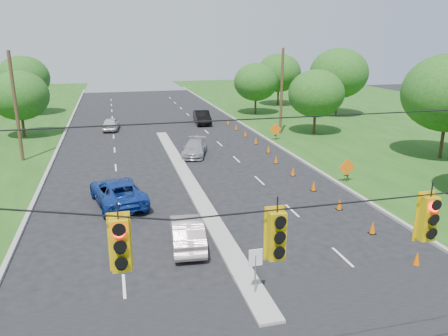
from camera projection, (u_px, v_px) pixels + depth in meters
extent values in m
cube|color=gray|center=(53.00, 159.00, 37.17)|extent=(0.25, 110.00, 0.16)
cube|color=gray|center=(276.00, 145.00, 42.02)|extent=(0.25, 110.00, 0.16)
cube|color=gray|center=(189.00, 182.00, 31.24)|extent=(1.00, 34.00, 0.18)
cylinder|color=gray|center=(255.00, 276.00, 17.05)|extent=(0.06, 0.06, 1.80)
cube|color=white|center=(256.00, 258.00, 16.82)|extent=(0.55, 0.04, 0.70)
cylinder|color=black|center=(371.00, 182.00, 8.82)|extent=(24.00, 0.04, 0.04)
cube|color=yellow|center=(120.00, 245.00, 7.84)|extent=(0.34, 0.24, 1.00)
cube|color=yellow|center=(276.00, 236.00, 8.61)|extent=(0.34, 0.24, 1.00)
cube|color=yellow|center=(428.00, 218.00, 9.45)|extent=(0.34, 0.24, 1.00)
cylinder|color=#422D1C|center=(16.00, 108.00, 35.33)|extent=(0.28, 0.28, 9.00)
cylinder|color=#422D1C|center=(282.00, 92.00, 45.97)|extent=(0.28, 0.28, 9.00)
cone|color=#D95B00|center=(417.00, 259.00, 19.54)|extent=(0.32, 0.32, 0.70)
cone|color=#D95B00|center=(373.00, 227.00, 22.79)|extent=(0.32, 0.32, 0.70)
cone|color=#D95B00|center=(339.00, 204.00, 26.04)|extent=(0.32, 0.32, 0.70)
cone|color=#D95B00|center=(314.00, 186.00, 29.29)|extent=(0.32, 0.32, 0.70)
cone|color=#D95B00|center=(293.00, 171.00, 32.54)|extent=(0.32, 0.32, 0.70)
cone|color=#D95B00|center=(276.00, 159.00, 35.80)|extent=(0.32, 0.32, 0.70)
cone|color=#D95B00|center=(268.00, 149.00, 39.19)|extent=(0.32, 0.32, 0.70)
cone|color=#D95B00|center=(256.00, 141.00, 42.44)|extent=(0.32, 0.32, 0.70)
cone|color=#D95B00|center=(245.00, 133.00, 45.69)|extent=(0.32, 0.32, 0.70)
cone|color=#D95B00|center=(236.00, 127.00, 48.94)|extent=(0.32, 0.32, 0.70)
cone|color=#D95B00|center=(228.00, 122.00, 52.20)|extent=(0.32, 0.32, 0.70)
cube|color=black|center=(346.00, 175.00, 30.88)|extent=(0.06, 0.58, 0.26)
cube|color=black|center=(346.00, 175.00, 30.88)|extent=(0.06, 0.58, 0.26)
cube|color=orange|center=(347.00, 167.00, 30.71)|extent=(1.27, 0.05, 1.27)
cube|color=black|center=(275.00, 135.00, 43.89)|extent=(0.06, 0.58, 0.26)
cube|color=black|center=(275.00, 135.00, 43.89)|extent=(0.06, 0.58, 0.26)
cube|color=orange|center=(276.00, 129.00, 43.72)|extent=(1.27, 0.05, 1.27)
cylinder|color=black|center=(23.00, 125.00, 45.17)|extent=(0.28, 0.28, 2.52)
ellipsoid|color=#194C14|center=(19.00, 95.00, 44.30)|extent=(5.88, 5.88, 5.04)
cylinder|color=black|center=(27.00, 104.00, 58.58)|extent=(0.28, 0.28, 2.88)
ellipsoid|color=#194C14|center=(23.00, 78.00, 57.58)|extent=(6.72, 6.72, 5.76)
cylinder|color=black|center=(442.00, 140.00, 36.98)|extent=(0.28, 0.28, 3.24)
cylinder|color=black|center=(314.00, 122.00, 46.79)|extent=(0.28, 0.28, 2.52)
ellipsoid|color=#194C14|center=(316.00, 94.00, 45.92)|extent=(5.88, 5.88, 5.04)
cylinder|color=black|center=(337.00, 104.00, 57.90)|extent=(0.28, 0.28, 3.24)
ellipsoid|color=#194C14|center=(339.00, 73.00, 56.78)|extent=(7.56, 7.56, 6.48)
cylinder|color=black|center=(278.00, 96.00, 67.21)|extent=(0.28, 0.28, 2.88)
ellipsoid|color=#194C14|center=(279.00, 73.00, 66.21)|extent=(6.72, 6.72, 5.76)
cylinder|color=black|center=(255.00, 105.00, 59.32)|extent=(0.28, 0.28, 2.52)
ellipsoid|color=#194C14|center=(256.00, 82.00, 58.45)|extent=(5.88, 5.88, 5.04)
imported|color=beige|center=(187.00, 232.00, 21.36)|extent=(1.88, 4.45, 1.43)
imported|color=navy|center=(118.00, 192.00, 26.80)|extent=(3.75, 6.18, 1.60)
imported|color=gray|center=(195.00, 148.00, 38.16)|extent=(3.17, 4.94, 1.33)
imported|color=silver|center=(111.00, 124.00, 48.94)|extent=(2.14, 4.32, 1.41)
imported|color=black|center=(202.00, 117.00, 52.64)|extent=(2.01, 4.97, 1.61)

